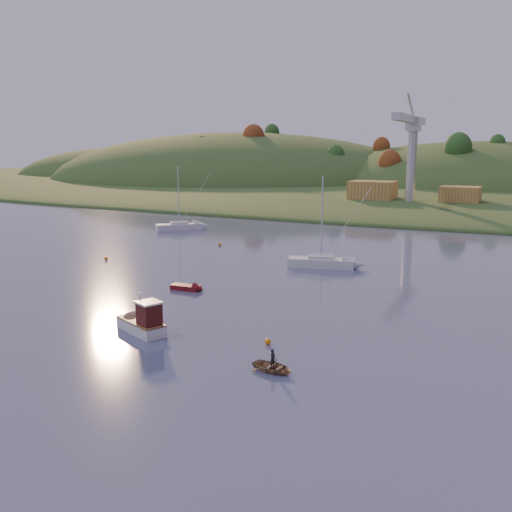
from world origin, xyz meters
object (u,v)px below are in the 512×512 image
at_px(canoe, 273,367).
at_px(red_tender, 192,288).
at_px(fishing_boat, 138,321).
at_px(sailboat_near, 179,226).
at_px(sailboat_far, 321,262).

distance_m(canoe, red_tender, 24.48).
distance_m(fishing_boat, canoe, 14.40).
height_order(sailboat_near, red_tender, sailboat_near).
bearing_deg(canoe, red_tender, 56.47).
distance_m(fishing_boat, sailboat_far, 32.28).
relative_size(sailboat_far, red_tender, 3.01).
height_order(sailboat_far, red_tender, sailboat_far).
xyz_separation_m(fishing_boat, sailboat_far, (4.63, 31.95, -0.11)).
bearing_deg(sailboat_near, canoe, -96.18).
bearing_deg(sailboat_far, sailboat_near, 136.30).
height_order(fishing_boat, sailboat_near, sailboat_near).
bearing_deg(fishing_boat, sailboat_far, -75.49).
distance_m(sailboat_near, canoe, 71.76).
bearing_deg(canoe, fishing_boat, 87.98).
height_order(sailboat_near, canoe, sailboat_near).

